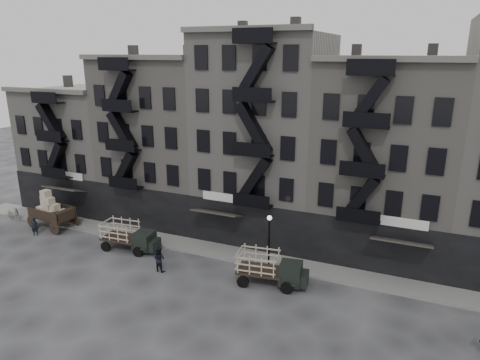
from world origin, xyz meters
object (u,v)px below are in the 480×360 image
at_px(stake_truck_east, 270,266).
at_px(pedestrian_mid, 159,259).
at_px(horse, 12,213).
at_px(wagon, 50,206).
at_px(stake_truck_west, 129,234).
at_px(pedestrian_west, 35,227).

xyz_separation_m(stake_truck_east, pedestrian_mid, (-8.15, -1.41, -0.44)).
distance_m(horse, wagon, 5.00).
bearing_deg(pedestrian_mid, stake_truck_west, -21.55).
bearing_deg(wagon, stake_truck_west, -0.45).
bearing_deg(wagon, pedestrian_mid, -6.86).
bearing_deg(horse, stake_truck_east, -91.29).
height_order(wagon, stake_truck_east, wagon).
relative_size(horse, pedestrian_mid, 0.90).
height_order(wagon, stake_truck_west, wagon).
height_order(wagon, pedestrian_mid, wagon).
height_order(stake_truck_west, stake_truck_east, stake_truck_east).
xyz_separation_m(horse, stake_truck_east, (26.74, -1.49, 0.67)).
xyz_separation_m(horse, stake_truck_west, (14.33, -0.82, 0.64)).
xyz_separation_m(stake_truck_west, pedestrian_mid, (4.27, -2.07, -0.41)).
relative_size(horse, wagon, 0.39).
height_order(horse, stake_truck_east, stake_truck_east).
bearing_deg(stake_truck_east, pedestrian_west, 173.25).
bearing_deg(stake_truck_east, horse, 169.40).
distance_m(horse, pedestrian_west, 5.16).
relative_size(wagon, pedestrian_west, 2.75).
relative_size(stake_truck_west, stake_truck_east, 0.97).
relative_size(horse, pedestrian_west, 1.06).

